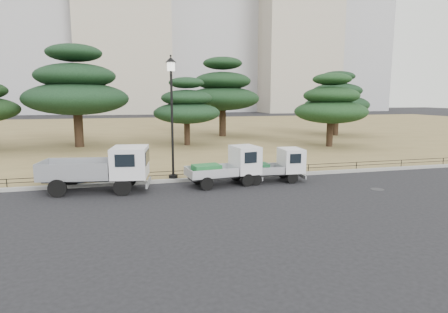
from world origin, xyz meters
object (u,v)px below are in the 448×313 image
object	(u,v)px
truck_kei_front	(229,166)
truck_kei_rear	(276,165)
tarp_pile	(68,173)
truck_large	(102,167)
street_lamp	(172,97)

from	to	relation	value
truck_kei_front	truck_kei_rear	size ratio (longest dim) A/B	1.14
truck_kei_front	truck_kei_rear	world-z (taller)	truck_kei_front
truck_kei_rear	tarp_pile	world-z (taller)	truck_kei_rear
truck_large	tarp_pile	bearing A→B (deg)	142.06
truck_kei_rear	tarp_pile	xyz separation A→B (m)	(-10.08, 1.84, -0.25)
truck_large	street_lamp	xyz separation A→B (m)	(3.32, 1.36, 3.08)
truck_large	tarp_pile	distance (m)	2.58
truck_large	tarp_pile	xyz separation A→B (m)	(-1.74, 1.82, -0.54)
truck_kei_front	tarp_pile	xyz separation A→B (m)	(-7.58, 1.92, -0.35)
street_lamp	tarp_pile	distance (m)	6.24
truck_large	truck_kei_rear	bearing A→B (deg)	8.36
truck_large	tarp_pile	world-z (taller)	truck_large
truck_large	truck_kei_rear	size ratio (longest dim) A/B	1.51
truck_large	truck_kei_rear	world-z (taller)	truck_large
truck_kei_front	street_lamp	size ratio (longest dim) A/B	0.61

